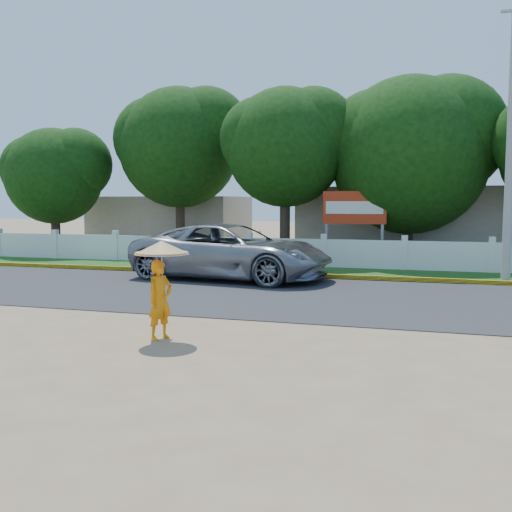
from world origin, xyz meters
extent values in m
plane|color=#9E8460|center=(0.00, 0.00, 0.00)|extent=(120.00, 120.00, 0.00)
cube|color=#38383A|center=(0.00, 4.50, 0.01)|extent=(60.00, 7.00, 0.02)
cube|color=#2D601E|center=(0.00, 9.75, 0.01)|extent=(60.00, 3.50, 0.03)
cube|color=yellow|center=(0.00, 8.05, 0.08)|extent=(40.00, 0.18, 0.16)
cube|color=silver|center=(0.00, 11.20, 0.55)|extent=(40.00, 0.10, 1.10)
cube|color=#B7AD99|center=(3.00, 18.00, 1.60)|extent=(10.00, 6.00, 3.20)
cube|color=#B7AD99|center=(-10.00, 19.00, 1.40)|extent=(8.00, 5.00, 2.80)
cylinder|color=#9C9C99|center=(6.17, 8.81, 4.54)|extent=(0.28, 0.28, 9.08)
imported|color=gray|center=(-2.35, 7.11, 0.91)|extent=(6.88, 3.79, 1.82)
imported|color=orange|center=(-0.96, -0.99, 0.74)|extent=(0.54, 0.63, 1.47)
cylinder|color=gray|center=(-0.91, -0.99, 1.30)|extent=(0.02, 0.02, 0.95)
cone|color=tan|center=(-0.91, -0.99, 1.71)|extent=(1.01, 1.01, 0.24)
cylinder|color=gray|center=(-0.09, 12.30, 1.00)|extent=(0.12, 0.12, 2.00)
cylinder|color=gray|center=(2.11, 12.30, 1.00)|extent=(0.12, 0.12, 2.00)
cube|color=#B02E12|center=(1.01, 12.30, 2.30)|extent=(2.50, 0.12, 1.30)
cube|color=silver|center=(1.01, 12.24, 2.30)|extent=(2.25, 0.02, 0.49)
cylinder|color=#473828|center=(-2.05, 13.31, 1.71)|extent=(0.44, 0.44, 3.43)
sphere|color=#194910|center=(-2.05, 13.31, 4.81)|extent=(5.04, 5.04, 5.04)
cylinder|color=#473828|center=(3.00, 14.46, 1.32)|extent=(0.44, 0.44, 2.65)
sphere|color=#194910|center=(3.00, 14.46, 4.45)|extent=(6.56, 6.56, 6.56)
cylinder|color=#473828|center=(-13.72, 13.62, 1.24)|extent=(0.44, 0.44, 2.49)
sphere|color=#194910|center=(-13.72, 13.62, 3.76)|extent=(4.65, 4.65, 4.65)
cylinder|color=#473828|center=(-7.78, 15.24, 1.77)|extent=(0.44, 0.44, 3.53)
sphere|color=#194910|center=(-7.78, 15.24, 5.12)|extent=(5.78, 5.78, 5.78)
camera|label=1|loc=(3.68, -10.45, 2.55)|focal=40.00mm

